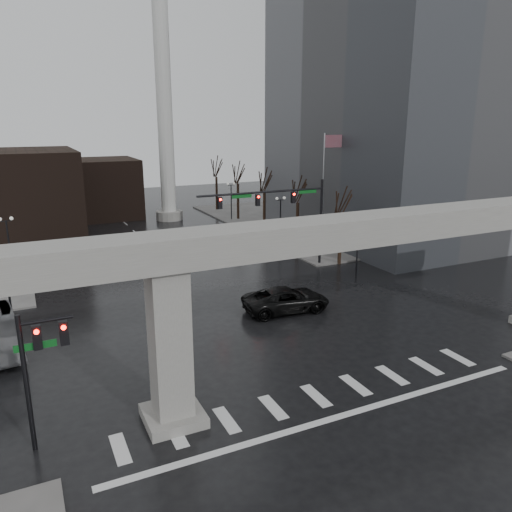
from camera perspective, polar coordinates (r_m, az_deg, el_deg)
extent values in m
plane|color=black|center=(26.65, 5.68, -14.61)|extent=(160.00, 160.00, 0.00)
cube|color=slate|center=(68.75, 8.83, 4.13)|extent=(28.00, 36.00, 0.15)
cube|color=#999791|center=(23.70, 6.19, 2.40)|extent=(48.00, 2.20, 1.40)
cube|color=#999791|center=(22.47, -9.80, -10.26)|extent=(1.60, 1.60, 7.30)
cube|color=#999791|center=(24.13, -9.42, -17.56)|extent=(2.60, 2.60, 0.50)
cube|color=slate|center=(61.28, 17.02, 22.00)|extent=(22.00, 26.00, 42.00)
cube|color=black|center=(62.21, -27.08, 6.06)|extent=(16.00, 14.00, 10.00)
cube|color=black|center=(72.94, -17.40, 7.38)|extent=(10.00, 10.00, 8.00)
cylinder|color=silver|center=(68.12, -10.44, 16.59)|extent=(2.00, 2.00, 30.00)
cylinder|color=#999791|center=(69.27, -9.87, 4.61)|extent=(3.60, 3.60, 1.20)
cylinder|color=black|center=(46.77, 7.41, 3.81)|extent=(0.24, 0.24, 8.00)
cylinder|color=black|center=(43.29, 0.80, 7.31)|extent=(12.00, 0.18, 0.18)
cube|color=black|center=(44.78, 4.26, 6.70)|extent=(0.35, 0.30, 1.00)
cube|color=black|center=(43.17, 0.20, 6.41)|extent=(0.35, 0.30, 1.00)
cube|color=black|center=(41.79, -4.16, 6.07)|extent=(0.35, 0.30, 1.00)
sphere|color=#FF0C05|center=(44.58, 4.39, 7.04)|extent=(0.20, 0.20, 0.20)
cube|color=#0C561A|center=(45.47, 5.93, 7.36)|extent=(1.80, 0.05, 0.35)
cube|color=#0C561A|center=(42.48, -1.64, 6.87)|extent=(1.80, 0.05, 0.35)
cylinder|color=black|center=(22.61, -24.75, -13.22)|extent=(0.20, 0.20, 6.00)
cylinder|color=black|center=(21.55, -22.86, -6.80)|extent=(2.00, 0.14, 0.14)
cube|color=black|center=(21.79, -23.74, -8.51)|extent=(0.35, 0.30, 1.00)
cube|color=black|center=(21.81, -21.10, -8.20)|extent=(0.35, 0.30, 1.00)
cube|color=#0C561A|center=(21.92, -23.90, -9.38)|extent=(1.60, 0.05, 0.30)
cylinder|color=silver|center=(50.25, 7.63, 6.92)|extent=(0.12, 0.12, 12.00)
cube|color=red|center=(50.31, 8.82, 12.84)|extent=(2.00, 0.03, 1.20)
cylinder|color=black|center=(43.69, 11.50, 0.65)|extent=(0.14, 0.14, 4.80)
cube|color=black|center=(43.17, 11.67, 3.66)|extent=(0.90, 0.06, 0.06)
sphere|color=silver|center=(42.86, 11.20, 3.88)|extent=(0.32, 0.32, 0.32)
sphere|color=silver|center=(43.40, 12.16, 3.97)|extent=(0.32, 0.32, 0.32)
cylinder|color=black|center=(55.20, 2.80, 4.00)|extent=(0.14, 0.14, 4.80)
cube|color=black|center=(54.78, 2.83, 6.41)|extent=(0.90, 0.06, 0.06)
sphere|color=silver|center=(54.54, 2.41, 6.59)|extent=(0.32, 0.32, 0.32)
sphere|color=silver|center=(54.96, 3.25, 6.64)|extent=(0.32, 0.32, 0.32)
cylinder|color=black|center=(67.65, -2.85, 6.11)|extent=(0.14, 0.14, 4.80)
cube|color=black|center=(67.31, -2.87, 8.09)|extent=(0.90, 0.06, 0.06)
sphere|color=silver|center=(67.11, -3.23, 8.23)|extent=(0.32, 0.32, 0.32)
sphere|color=silver|center=(67.46, -2.52, 8.28)|extent=(0.32, 0.32, 0.32)
cylinder|color=black|center=(35.37, -26.35, -4.21)|extent=(0.14, 0.14, 4.80)
cube|color=black|center=(34.72, -26.81, -0.54)|extent=(0.90, 0.06, 0.06)
sphere|color=silver|center=(34.65, -26.11, -0.14)|extent=(0.32, 0.32, 0.32)
cylinder|color=black|center=(48.87, -26.34, 0.89)|extent=(0.14, 0.14, 4.80)
cube|color=black|center=(48.40, -26.67, 3.59)|extent=(0.90, 0.06, 0.06)
sphere|color=silver|center=(48.38, -27.23, 3.76)|extent=(0.32, 0.32, 0.32)
sphere|color=silver|center=(48.36, -26.17, 3.88)|extent=(0.32, 0.32, 0.32)
cylinder|color=black|center=(62.59, -26.34, 3.77)|extent=(0.14, 0.14, 4.80)
cube|color=black|center=(62.23, -26.59, 5.89)|extent=(0.90, 0.06, 0.06)
sphere|color=silver|center=(62.21, -27.03, 6.02)|extent=(0.32, 0.32, 0.32)
sphere|color=silver|center=(62.19, -26.20, 6.12)|extent=(0.32, 0.32, 0.32)
cylinder|color=black|center=(47.43, 9.58, 1.75)|extent=(0.34, 0.34, 4.55)
cylinder|color=black|center=(46.70, 9.79, 6.21)|extent=(0.12, 1.52, 2.98)
cylinder|color=black|center=(47.22, 10.10, 6.00)|extent=(0.83, 1.14, 2.51)
cylinder|color=black|center=(53.98, 4.74, 3.63)|extent=(0.34, 0.34, 4.66)
cylinder|color=black|center=(53.34, 4.83, 7.65)|extent=(0.12, 1.55, 3.05)
cylinder|color=black|center=(53.83, 5.15, 7.46)|extent=(0.85, 1.16, 2.57)
cylinder|color=black|center=(60.88, 0.95, 5.07)|extent=(0.34, 0.34, 4.76)
cylinder|color=black|center=(60.31, 0.97, 8.73)|extent=(0.12, 1.59, 3.11)
cylinder|color=black|center=(60.78, 1.29, 8.55)|extent=(0.86, 1.18, 2.62)
cylinder|color=black|center=(68.03, -2.07, 6.20)|extent=(0.34, 0.34, 4.87)
cylinder|color=black|center=(67.50, -2.10, 9.55)|extent=(0.12, 1.62, 3.18)
cylinder|color=black|center=(67.96, -1.79, 9.38)|extent=(0.88, 1.20, 2.68)
cylinder|color=black|center=(75.34, -4.51, 7.11)|extent=(0.34, 0.34, 4.97)
cylinder|color=black|center=(74.87, -4.58, 10.20)|extent=(0.12, 1.65, 3.25)
cylinder|color=black|center=(75.30, -4.28, 10.04)|extent=(0.89, 1.23, 2.74)
imported|color=black|center=(35.72, 3.48, -4.99)|extent=(6.45, 3.38, 1.73)
imported|color=black|center=(49.86, -11.59, 0.52)|extent=(2.48, 4.69, 1.52)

